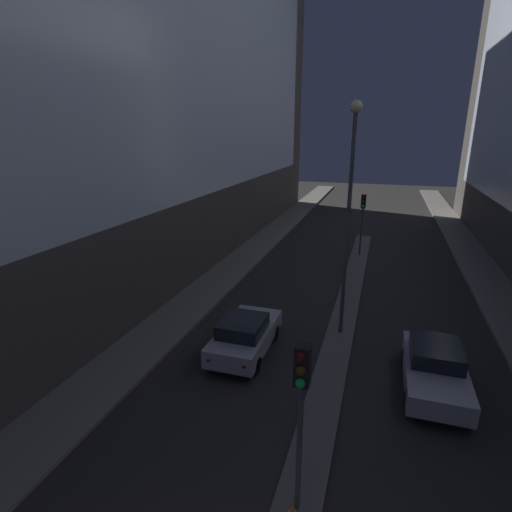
{
  "coord_description": "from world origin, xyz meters",
  "views": [
    {
      "loc": [
        1.23,
        -2.47,
        8.31
      ],
      "look_at": [
        -5.27,
        17.83,
        1.61
      ],
      "focal_mm": 28.0,
      "sensor_mm": 36.0,
      "label": 1
    }
  ],
  "objects_px": {
    "car_right_lane": "(435,368)",
    "street_lamp": "(350,194)",
    "car_left_lane": "(245,335)",
    "traffic_light_mid": "(363,211)",
    "traffic_light_near": "(301,394)"
  },
  "relations": [
    {
      "from": "traffic_light_near",
      "to": "car_right_lane",
      "type": "distance_m",
      "value": 7.24
    },
    {
      "from": "street_lamp",
      "to": "car_left_lane",
      "type": "bearing_deg",
      "value": -142.08
    },
    {
      "from": "traffic_light_mid",
      "to": "car_left_lane",
      "type": "bearing_deg",
      "value": -103.36
    },
    {
      "from": "traffic_light_mid",
      "to": "traffic_light_near",
      "type": "bearing_deg",
      "value": -90.0
    },
    {
      "from": "street_lamp",
      "to": "traffic_light_near",
      "type": "bearing_deg",
      "value": -90.0
    },
    {
      "from": "traffic_light_near",
      "to": "street_lamp",
      "type": "height_order",
      "value": "street_lamp"
    },
    {
      "from": "traffic_light_near",
      "to": "traffic_light_mid",
      "type": "xyz_separation_m",
      "value": [
        0.0,
        20.38,
        0.0
      ]
    },
    {
      "from": "street_lamp",
      "to": "car_left_lane",
      "type": "xyz_separation_m",
      "value": [
        -3.38,
        -2.64,
        -5.22
      ]
    },
    {
      "from": "traffic_light_mid",
      "to": "car_right_lane",
      "type": "bearing_deg",
      "value": -76.82
    },
    {
      "from": "traffic_light_mid",
      "to": "street_lamp",
      "type": "bearing_deg",
      "value": -90.0
    },
    {
      "from": "car_right_lane",
      "to": "street_lamp",
      "type": "bearing_deg",
      "value": 139.97
    },
    {
      "from": "street_lamp",
      "to": "car_right_lane",
      "type": "height_order",
      "value": "street_lamp"
    },
    {
      "from": "traffic_light_near",
      "to": "street_lamp",
      "type": "distance_m",
      "value": 9.21
    },
    {
      "from": "traffic_light_mid",
      "to": "car_left_lane",
      "type": "relative_size",
      "value": 1.02
    },
    {
      "from": "car_left_lane",
      "to": "car_right_lane",
      "type": "bearing_deg",
      "value": -1.75
    }
  ]
}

